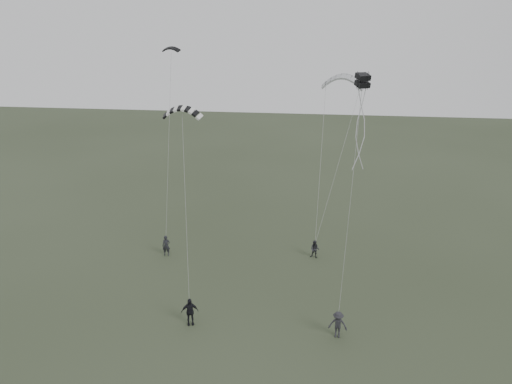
# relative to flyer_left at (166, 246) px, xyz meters

# --- Properties ---
(ground) EXTENTS (140.00, 140.00, 0.00)m
(ground) POSITION_rel_flyer_left_xyz_m (7.03, -7.46, -0.88)
(ground) COLOR #313B26
(ground) RESTS_ON ground
(flyer_left) EXTENTS (0.70, 0.51, 1.75)m
(flyer_left) POSITION_rel_flyer_left_xyz_m (0.00, 0.00, 0.00)
(flyer_left) COLOR black
(flyer_left) RESTS_ON ground
(flyer_right) EXTENTS (0.86, 0.74, 1.53)m
(flyer_right) POSITION_rel_flyer_left_xyz_m (12.33, 1.08, -0.11)
(flyer_right) COLOR #25252B
(flyer_right) RESTS_ON ground
(flyer_center) EXTENTS (1.20, 0.77, 1.90)m
(flyer_center) POSITION_rel_flyer_left_xyz_m (4.37, -9.32, 0.07)
(flyer_center) COLOR black
(flyer_center) RESTS_ON ground
(flyer_far) EXTENTS (1.23, 0.79, 1.81)m
(flyer_far) POSITION_rel_flyer_left_xyz_m (13.89, -9.53, 0.03)
(flyer_far) COLOR #252529
(flyer_far) RESTS_ON ground
(kite_dark_small) EXTENTS (1.62, 0.90, 0.62)m
(kite_dark_small) POSITION_rel_flyer_left_xyz_m (-0.26, 5.51, 15.53)
(kite_dark_small) COLOR black
(kite_dark_small) RESTS_ON flyer_left
(kite_pale_large) EXTENTS (3.94, 2.19, 1.73)m
(kite_pale_large) POSITION_rel_flyer_left_xyz_m (14.14, 7.64, 13.14)
(kite_pale_large) COLOR #A7A9AC
(kite_pale_large) RESTS_ON flyer_right
(kite_striped) EXTENTS (2.66, 1.00, 1.21)m
(kite_striped) POSITION_rel_flyer_left_xyz_m (3.07, -4.08, 12.34)
(kite_striped) COLOR black
(kite_striped) RESTS_ON flyer_center
(kite_box) EXTENTS (1.01, 1.08, 0.88)m
(kite_box) POSITION_rel_flyer_left_xyz_m (14.67, -5.49, 14.54)
(kite_box) COLOR black
(kite_box) RESTS_ON flyer_far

